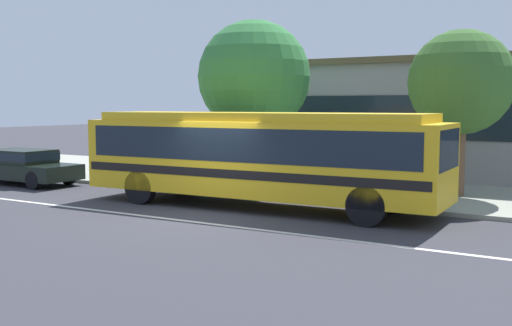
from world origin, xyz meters
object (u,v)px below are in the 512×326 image
(transit_bus, at_px, (258,153))
(sedan_behind_bus, at_px, (22,165))
(bus_stop_sign, at_px, (397,148))
(street_tree_near_stop, at_px, (254,77))
(pedestrian_waiting_near_sign, at_px, (223,159))
(street_tree_mid_block, at_px, (461,83))

(transit_bus, distance_m, sedan_behind_bus, 10.29)
(bus_stop_sign, xyz_separation_m, street_tree_near_stop, (-5.92, 1.98, 2.21))
(pedestrian_waiting_near_sign, height_order, bus_stop_sign, bus_stop_sign)
(street_tree_mid_block, bearing_deg, sedan_behind_bus, -163.23)
(pedestrian_waiting_near_sign, bearing_deg, bus_stop_sign, -3.20)
(transit_bus, height_order, pedestrian_waiting_near_sign, transit_bus)
(bus_stop_sign, bearing_deg, pedestrian_waiting_near_sign, 176.80)
(transit_bus, relative_size, sedan_behind_bus, 2.38)
(sedan_behind_bus, distance_m, pedestrian_waiting_near_sign, 7.82)
(pedestrian_waiting_near_sign, bearing_deg, sedan_behind_bus, -163.65)
(pedestrian_waiting_near_sign, distance_m, bus_stop_sign, 6.22)
(bus_stop_sign, height_order, street_tree_near_stop, street_tree_near_stop)
(transit_bus, height_order, bus_stop_sign, transit_bus)
(street_tree_near_stop, bearing_deg, sedan_behind_bus, -153.68)
(transit_bus, relative_size, street_tree_mid_block, 2.08)
(sedan_behind_bus, height_order, pedestrian_waiting_near_sign, pedestrian_waiting_near_sign)
(street_tree_near_stop, xyz_separation_m, street_tree_mid_block, (7.05, 0.62, -0.32))
(bus_stop_sign, relative_size, street_tree_near_stop, 0.43)
(street_tree_near_stop, relative_size, street_tree_mid_block, 1.14)
(pedestrian_waiting_near_sign, height_order, street_tree_mid_block, street_tree_mid_block)
(sedan_behind_bus, bearing_deg, street_tree_near_stop, 26.32)
(sedan_behind_bus, distance_m, street_tree_mid_block, 15.74)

